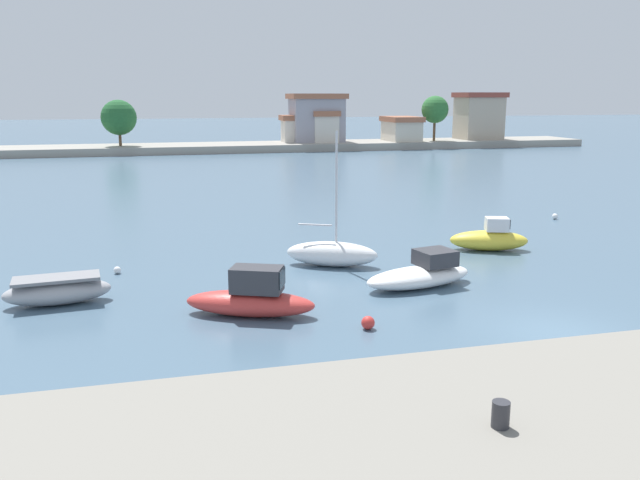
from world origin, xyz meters
name	(u,v)px	position (x,y,z in m)	size (l,w,h in m)	color
ground_plane	(556,333)	(0.00, 0.00, 0.00)	(400.00, 400.00, 0.00)	#476075
mooring_bollard	(501,414)	(-6.41, -7.67, 1.89)	(0.31, 0.31, 0.47)	#2D2D33
moored_boat_0	(57,291)	(-15.49, 6.99, 0.48)	(3.78, 1.79, 1.00)	#9E9EA3
moored_boat_1	(252,298)	(-8.99, 4.02, 0.61)	(4.62, 2.98, 1.69)	#C63833
moored_boat_2	(332,253)	(-4.63, 9.68, 0.57)	(4.19, 2.96, 5.84)	white
moored_boat_3	(421,274)	(-2.09, 5.80, 0.50)	(4.83, 2.61, 1.39)	white
moored_boat_4	(490,239)	(3.49, 10.66, 0.56)	(3.95, 2.53, 1.59)	yellow
mooring_buoy_0	(368,323)	(-5.62, 1.77, 0.22)	(0.43, 0.43, 0.43)	red
mooring_buoy_1	(555,216)	(11.28, 16.94, 0.17)	(0.34, 0.34, 0.34)	white
mooring_buoy_2	(117,270)	(-13.63, 10.68, 0.15)	(0.30, 0.30, 0.30)	white
distant_shoreline	(288,133)	(6.25, 71.05, 2.29)	(97.86, 8.65, 7.66)	gray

